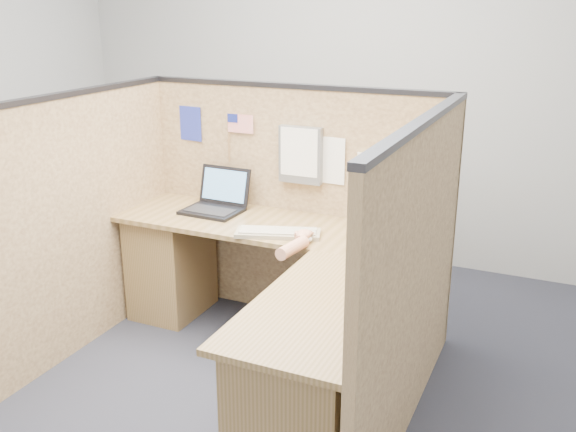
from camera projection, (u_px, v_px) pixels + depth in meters
The scene contains 13 objects.
floor at pixel (220, 387), 3.50m from camera, with size 5.00×5.00×0.00m, color black.
wall_back at pixel (359, 83), 5.01m from camera, with size 5.00×5.00×0.00m, color #A2A4A7.
cubicle_partitions at pixel (253, 231), 3.63m from camera, with size 2.06×1.83×1.53m.
l_desk at pixel (272, 307), 3.55m from camera, with size 1.95×1.75×0.73m.
laptop at pixel (217, 200), 4.10m from camera, with size 0.37×0.35×0.26m.
keyboard at pixel (278, 233), 3.66m from camera, with size 0.51×0.31×0.03m.
mouse at pixel (304, 238), 3.56m from camera, with size 0.10×0.06×0.04m, color silver.
hand_forearm at pixel (296, 244), 3.44m from camera, with size 0.10×0.37×0.08m.
blue_poster at pixel (190, 124), 4.24m from camera, with size 0.17×0.00×0.23m, color #222E9E.
american_flag at pixel (238, 125), 4.08m from camera, with size 0.18×0.01×0.32m.
file_holder at pixel (300, 155), 3.94m from camera, with size 0.28×0.05×0.35m.
paper_left at pixel (328, 160), 3.91m from camera, with size 0.23×0.00×0.29m, color white.
paper_right at pixel (376, 180), 3.81m from camera, with size 0.24×0.00×0.31m, color white.
Camera 1 is at (1.59, -2.61, 1.99)m, focal length 40.00 mm.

